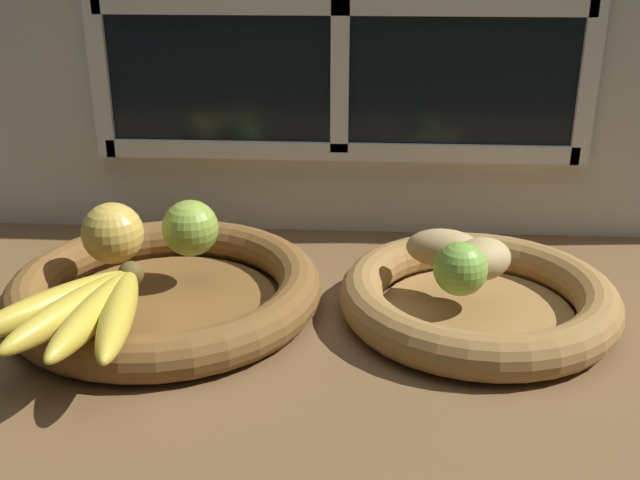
{
  "coord_description": "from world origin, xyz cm",
  "views": [
    {
      "loc": [
        3.44,
        -72.79,
        40.06
      ],
      "look_at": [
        -1.15,
        3.38,
        8.8
      ],
      "focal_mm": 42.85,
      "sensor_mm": 36.0,
      "label": 1
    }
  ],
  "objects_px": {
    "potato_oblong": "(444,248)",
    "lime_near": "(460,269)",
    "fruit_bowl_right": "(478,299)",
    "apple_golden_left": "(113,233)",
    "banana_bunch_front": "(85,309)",
    "potato_large": "(481,259)",
    "apple_green_back": "(190,228)",
    "fruit_bowl_left": "(166,290)"
  },
  "relations": [
    {
      "from": "banana_bunch_front",
      "to": "lime_near",
      "type": "xyz_separation_m",
      "value": [
        0.36,
        0.09,
        0.01
      ]
    },
    {
      "from": "fruit_bowl_left",
      "to": "potato_oblong",
      "type": "distance_m",
      "value": 0.32
    },
    {
      "from": "fruit_bowl_right",
      "to": "potato_oblong",
      "type": "xyz_separation_m",
      "value": [
        -0.04,
        0.03,
        0.05
      ]
    },
    {
      "from": "apple_green_back",
      "to": "potato_large",
      "type": "distance_m",
      "value": 0.33
    },
    {
      "from": "apple_green_back",
      "to": "fruit_bowl_left",
      "type": "bearing_deg",
      "value": -115.46
    },
    {
      "from": "apple_green_back",
      "to": "lime_near",
      "type": "distance_m",
      "value": 0.31
    },
    {
      "from": "fruit_bowl_right",
      "to": "banana_bunch_front",
      "type": "height_order",
      "value": "banana_bunch_front"
    },
    {
      "from": "fruit_bowl_left",
      "to": "potato_oblong",
      "type": "relative_size",
      "value": 4.21
    },
    {
      "from": "apple_green_back",
      "to": "banana_bunch_front",
      "type": "relative_size",
      "value": 0.33
    },
    {
      "from": "fruit_bowl_left",
      "to": "lime_near",
      "type": "bearing_deg",
      "value": -7.2
    },
    {
      "from": "potato_oblong",
      "to": "lime_near",
      "type": "height_order",
      "value": "lime_near"
    },
    {
      "from": "fruit_bowl_left",
      "to": "lime_near",
      "type": "distance_m",
      "value": 0.33
    },
    {
      "from": "potato_large",
      "to": "lime_near",
      "type": "distance_m",
      "value": 0.05
    },
    {
      "from": "apple_green_back",
      "to": "lime_near",
      "type": "xyz_separation_m",
      "value": [
        0.3,
        -0.09,
        -0.0
      ]
    },
    {
      "from": "fruit_bowl_right",
      "to": "banana_bunch_front",
      "type": "relative_size",
      "value": 1.57
    },
    {
      "from": "banana_bunch_front",
      "to": "fruit_bowl_right",
      "type": "bearing_deg",
      "value": 17.94
    },
    {
      "from": "fruit_bowl_right",
      "to": "potato_oblong",
      "type": "distance_m",
      "value": 0.07
    },
    {
      "from": "banana_bunch_front",
      "to": "lime_near",
      "type": "relative_size",
      "value": 3.46
    },
    {
      "from": "fruit_bowl_right",
      "to": "lime_near",
      "type": "xyz_separation_m",
      "value": [
        -0.03,
        -0.04,
        0.05
      ]
    },
    {
      "from": "apple_golden_left",
      "to": "lime_near",
      "type": "distance_m",
      "value": 0.39
    },
    {
      "from": "potato_oblong",
      "to": "potato_large",
      "type": "bearing_deg",
      "value": -37.87
    },
    {
      "from": "apple_golden_left",
      "to": "banana_bunch_front",
      "type": "relative_size",
      "value": 0.36
    },
    {
      "from": "fruit_bowl_left",
      "to": "apple_green_back",
      "type": "relative_size",
      "value": 5.39
    },
    {
      "from": "potato_large",
      "to": "potato_oblong",
      "type": "bearing_deg",
      "value": 142.13
    },
    {
      "from": "banana_bunch_front",
      "to": "potato_large",
      "type": "bearing_deg",
      "value": 17.94
    },
    {
      "from": "apple_golden_left",
      "to": "lime_near",
      "type": "bearing_deg",
      "value": -8.85
    },
    {
      "from": "banana_bunch_front",
      "to": "potato_oblong",
      "type": "distance_m",
      "value": 0.39
    },
    {
      "from": "fruit_bowl_right",
      "to": "banana_bunch_front",
      "type": "distance_m",
      "value": 0.41
    },
    {
      "from": "fruit_bowl_right",
      "to": "lime_near",
      "type": "bearing_deg",
      "value": -123.69
    },
    {
      "from": "potato_oblong",
      "to": "lime_near",
      "type": "distance_m",
      "value": 0.07
    },
    {
      "from": "apple_golden_left",
      "to": "potato_oblong",
      "type": "relative_size",
      "value": 0.83
    },
    {
      "from": "potato_oblong",
      "to": "potato_large",
      "type": "height_order",
      "value": "potato_large"
    },
    {
      "from": "apple_golden_left",
      "to": "lime_near",
      "type": "height_order",
      "value": "apple_golden_left"
    },
    {
      "from": "lime_near",
      "to": "apple_green_back",
      "type": "bearing_deg",
      "value": 163.95
    },
    {
      "from": "fruit_bowl_left",
      "to": "potato_oblong",
      "type": "height_order",
      "value": "potato_oblong"
    },
    {
      "from": "potato_oblong",
      "to": "lime_near",
      "type": "relative_size",
      "value": 1.48
    },
    {
      "from": "fruit_bowl_right",
      "to": "apple_golden_left",
      "type": "height_order",
      "value": "apple_golden_left"
    },
    {
      "from": "fruit_bowl_right",
      "to": "apple_golden_left",
      "type": "bearing_deg",
      "value": 177.36
    },
    {
      "from": "apple_golden_left",
      "to": "potato_large",
      "type": "bearing_deg",
      "value": -2.64
    },
    {
      "from": "potato_oblong",
      "to": "fruit_bowl_right",
      "type": "bearing_deg",
      "value": -37.87
    },
    {
      "from": "apple_green_back",
      "to": "fruit_bowl_right",
      "type": "bearing_deg",
      "value": -7.95
    },
    {
      "from": "apple_golden_left",
      "to": "apple_green_back",
      "type": "bearing_deg",
      "value": 17.99
    }
  ]
}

